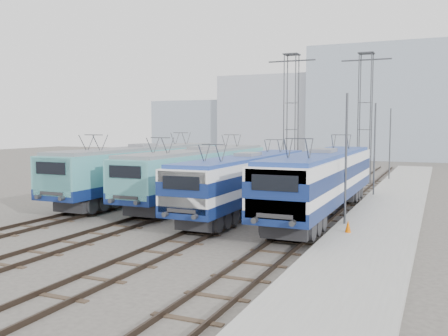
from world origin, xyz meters
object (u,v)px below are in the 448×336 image
(locomotive_center_left, at_px, (200,170))
(catenary_tower_west, at_px, (291,112))
(locomotive_far_right, at_px, (322,177))
(catenary_tower_east, at_px, (365,112))
(locomotive_far_left, at_px, (142,168))
(locomotive_center_right, at_px, (247,177))
(mast_front, at_px, (346,162))
(mast_rear, at_px, (390,145))
(mast_mid, at_px, (374,151))
(safety_cone, at_px, (348,226))

(locomotive_center_left, relative_size, catenary_tower_west, 1.52)
(locomotive_far_right, distance_m, catenary_tower_east, 19.46)
(catenary_tower_east, bearing_deg, locomotive_far_left, -127.55)
(locomotive_center_left, distance_m, catenary_tower_west, 15.71)
(locomotive_center_left, distance_m, locomotive_far_right, 9.23)
(locomotive_far_right, height_order, catenary_tower_west, catenary_tower_west)
(locomotive_center_right, bearing_deg, mast_front, -21.26)
(locomotive_center_left, distance_m, locomotive_center_right, 5.20)
(catenary_tower_west, distance_m, mast_rear, 9.99)
(catenary_tower_east, distance_m, mast_rear, 4.28)
(mast_front, distance_m, mast_mid, 12.00)
(catenary_tower_east, distance_m, mast_front, 22.32)
(locomotive_center_left, distance_m, mast_front, 12.04)
(catenary_tower_east, height_order, mast_front, catenary_tower_east)
(locomotive_far_left, distance_m, catenary_tower_east, 22.16)
(locomotive_center_right, distance_m, catenary_tower_west, 18.22)
(locomotive_far_right, distance_m, mast_mid, 9.24)
(mast_mid, bearing_deg, locomotive_center_right, -123.68)
(catenary_tower_west, distance_m, mast_mid, 12.16)
(locomotive_center_left, distance_m, catenary_tower_east, 19.55)
(mast_rear, bearing_deg, locomotive_far_left, -128.59)
(locomotive_far_left, distance_m, safety_cone, 17.37)
(safety_cone, bearing_deg, mast_rear, 91.14)
(locomotive_far_right, distance_m, catenary_tower_west, 18.77)
(locomotive_far_right, height_order, mast_front, mast_front)
(locomotive_far_left, height_order, mast_front, mast_front)
(catenary_tower_west, bearing_deg, mast_rear, 24.94)
(catenary_tower_west, relative_size, mast_mid, 1.71)
(mast_rear, bearing_deg, mast_mid, -90.00)
(locomotive_far_left, relative_size, mast_rear, 2.69)
(mast_front, bearing_deg, catenary_tower_west, 113.27)
(locomotive_center_left, relative_size, safety_cone, 31.36)
(catenary_tower_west, xyz_separation_m, mast_front, (8.60, -20.00, -3.14))
(locomotive_far_left, distance_m, mast_mid, 17.01)
(catenary_tower_east, xyz_separation_m, mast_mid, (2.10, -10.00, -3.14))
(mast_mid, bearing_deg, catenary_tower_east, 101.86)
(locomotive_center_right, relative_size, mast_front, 2.46)
(catenary_tower_east, bearing_deg, mast_rear, 43.60)
(locomotive_far_left, distance_m, mast_front, 16.11)
(mast_mid, bearing_deg, locomotive_far_right, -101.64)
(mast_front, bearing_deg, mast_mid, 90.00)
(mast_rear, bearing_deg, locomotive_center_left, -119.82)
(mast_front, xyz_separation_m, mast_rear, (0.00, 24.00, 0.00))
(locomotive_far_left, distance_m, catenary_tower_west, 17.21)
(locomotive_far_left, xyz_separation_m, safety_cone, (15.87, -6.85, -1.75))
(locomotive_center_right, xyz_separation_m, mast_mid, (6.35, 9.53, 1.30))
(mast_mid, xyz_separation_m, mast_rear, (0.00, 12.00, 0.00))
(locomotive_far_left, bearing_deg, mast_rear, 51.41)
(locomotive_far_left, height_order, catenary_tower_west, catenary_tower_west)
(locomotive_far_right, relative_size, mast_front, 2.66)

